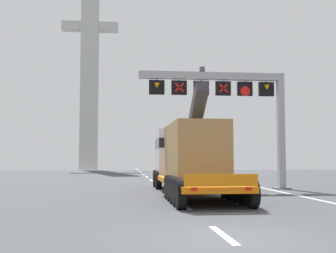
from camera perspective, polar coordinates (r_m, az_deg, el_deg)
name	(u,v)px	position (r m, az deg, el deg)	size (l,w,h in m)	color
ground	(232,239)	(10.58, 8.41, -14.39)	(112.00, 112.00, 0.00)	#424449
lane_markings	(147,177)	(43.12, -2.78, -6.64)	(0.20, 80.43, 0.01)	silver
edge_line_right	(290,194)	(23.85, 15.74, -8.52)	(0.20, 63.00, 0.01)	silver
overhead_lane_gantry	(232,96)	(26.90, 8.39, 3.96)	(9.24, 0.90, 7.42)	#9EA0A5
heavy_haul_truck_orange	(187,156)	(23.56, 2.51, -3.89)	(3.02, 14.06, 5.30)	orange
bridge_pylon_distant	(90,52)	(71.97, -10.23, 9.66)	(9.00, 2.00, 37.15)	#B7B7B2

